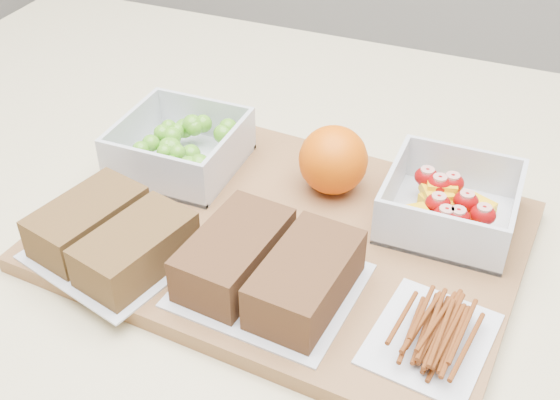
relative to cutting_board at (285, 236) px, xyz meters
The scene contains 7 objects.
cutting_board is the anchor object (origin of this frame).
grape_container 0.15m from the cutting_board, 156.88° to the left, with size 0.12×0.12×0.05m.
fruit_container 0.15m from the cutting_board, 26.41° to the left, with size 0.12×0.12×0.05m.
orange 0.09m from the cutting_board, 76.11° to the left, with size 0.07×0.07×0.07m, color #E95C05.
sandwich_bag_left 0.16m from the cutting_board, 145.22° to the right, with size 0.16×0.15×0.04m.
sandwich_bag_center 0.08m from the cutting_board, 77.75° to the right, with size 0.15×0.14×0.04m.
pretzel_bag 0.18m from the cutting_board, 27.80° to the right, with size 0.10×0.12×0.02m.
Camera 1 is at (0.19, -0.47, 1.33)m, focal length 45.00 mm.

